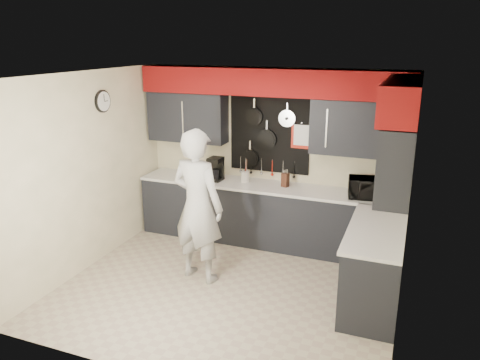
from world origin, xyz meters
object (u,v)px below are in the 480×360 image
at_px(coffee_maker, 216,168).
at_px(person, 198,206).
at_px(utensil_crock, 245,177).
at_px(microwave, 367,188).
at_px(knife_block, 285,180).

xyz_separation_m(coffee_maker, person, (0.33, -1.31, -0.12)).
bearing_deg(utensil_crock, coffee_maker, -171.80).
relative_size(microwave, person, 0.25).
bearing_deg(microwave, utensil_crock, 166.63).
bearing_deg(knife_block, person, -101.77).
bearing_deg(utensil_crock, microwave, -3.00).
bearing_deg(person, knife_block, -107.77).
bearing_deg(microwave, coffee_maker, 168.87).
bearing_deg(knife_block, coffee_maker, -160.49).
bearing_deg(person, utensil_crock, -84.11).
height_order(utensil_crock, person, person).
bearing_deg(coffee_maker, microwave, 1.62).
height_order(knife_block, coffee_maker, coffee_maker).
bearing_deg(person, coffee_maker, -65.29).
bearing_deg(knife_block, microwave, 12.70).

